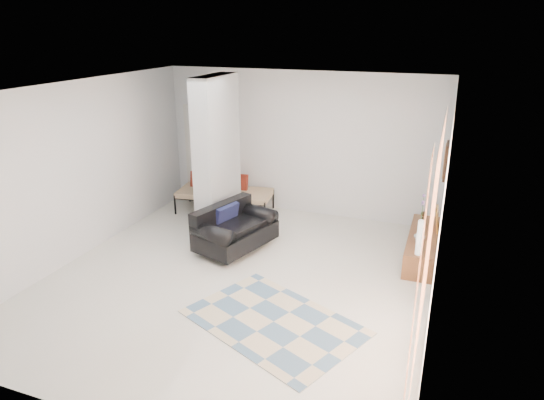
% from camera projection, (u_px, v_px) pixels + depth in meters
% --- Properties ---
extents(floor, '(6.00, 6.00, 0.00)m').
position_uv_depth(floor, '(238.00, 278.00, 7.30)').
color(floor, beige).
rests_on(floor, ground).
extents(ceiling, '(6.00, 6.00, 0.00)m').
position_uv_depth(ceiling, '(233.00, 89.00, 6.34)').
color(ceiling, white).
rests_on(ceiling, wall_back).
extents(wall_back, '(6.00, 0.00, 6.00)m').
position_uv_depth(wall_back, '(300.00, 144.00, 9.46)').
color(wall_back, silver).
rests_on(wall_back, ground).
extents(wall_front, '(6.00, 0.00, 6.00)m').
position_uv_depth(wall_front, '(92.00, 295.00, 4.18)').
color(wall_front, silver).
rests_on(wall_front, ground).
extents(wall_left, '(0.00, 6.00, 6.00)m').
position_uv_depth(wall_left, '(79.00, 171.00, 7.72)').
color(wall_left, silver).
rests_on(wall_left, ground).
extents(wall_right, '(0.00, 6.00, 6.00)m').
position_uv_depth(wall_right, '(441.00, 215.00, 5.91)').
color(wall_right, silver).
rests_on(wall_right, ground).
extents(partition_column, '(0.35, 1.20, 2.80)m').
position_uv_depth(partition_column, '(217.00, 156.00, 8.59)').
color(partition_column, '#A7ACAE').
rests_on(partition_column, floor).
extents(hallway_door, '(0.85, 0.06, 2.04)m').
position_uv_depth(hallway_door, '(204.00, 154.00, 10.25)').
color(hallway_door, silver).
rests_on(hallway_door, floor).
extents(curtain, '(0.00, 2.55, 2.55)m').
position_uv_depth(curtain, '(429.00, 249.00, 4.91)').
color(curtain, '#D26B37').
rests_on(curtain, wall_right).
extents(wall_art, '(0.04, 0.45, 0.55)m').
position_uv_depth(wall_art, '(446.00, 161.00, 7.33)').
color(wall_art, black).
rests_on(wall_art, wall_right).
extents(media_console, '(0.45, 1.78, 0.80)m').
position_uv_depth(media_console, '(422.00, 245.00, 7.89)').
color(media_console, brown).
rests_on(media_console, floor).
extents(loveseat, '(1.16, 1.55, 0.76)m').
position_uv_depth(loveseat, '(233.00, 229.00, 8.14)').
color(loveseat, silver).
rests_on(loveseat, floor).
extents(daybed, '(1.97, 1.04, 0.77)m').
position_uv_depth(daybed, '(224.00, 192.00, 9.80)').
color(daybed, black).
rests_on(daybed, floor).
extents(area_rug, '(2.57, 2.20, 0.01)m').
position_uv_depth(area_rug, '(274.00, 322.00, 6.20)').
color(area_rug, beige).
rests_on(area_rug, floor).
extents(cylinder_lamp, '(0.10, 0.10, 0.53)m').
position_uv_depth(cylinder_lamp, '(420.00, 238.00, 7.06)').
color(cylinder_lamp, white).
rests_on(cylinder_lamp, media_console).
extents(bronze_figurine, '(0.13, 0.13, 0.23)m').
position_uv_depth(bronze_figurine, '(423.00, 218.00, 8.18)').
color(bronze_figurine, black).
rests_on(bronze_figurine, media_console).
extents(vase, '(0.17, 0.17, 0.17)m').
position_uv_depth(vase, '(419.00, 236.00, 7.57)').
color(vase, silver).
rests_on(vase, media_console).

